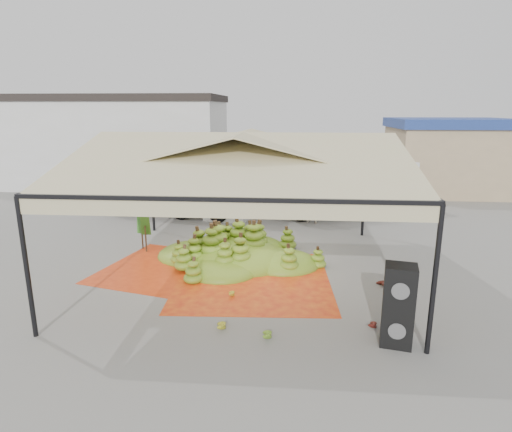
# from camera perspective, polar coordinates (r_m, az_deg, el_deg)

# --- Properties ---
(ground) EXTENTS (90.00, 90.00, 0.00)m
(ground) POSITION_cam_1_polar(r_m,az_deg,el_deg) (12.65, -1.47, -7.38)
(ground) COLOR slate
(ground) RESTS_ON ground
(canopy_tent) EXTENTS (8.10, 8.10, 4.00)m
(canopy_tent) POSITION_cam_1_polar(r_m,az_deg,el_deg) (11.84, -1.57, 7.65)
(canopy_tent) COLOR black
(canopy_tent) RESTS_ON ground
(building_white) EXTENTS (14.30, 6.30, 5.40)m
(building_white) POSITION_cam_1_polar(r_m,az_deg,el_deg) (28.12, -19.27, 9.48)
(building_white) COLOR silver
(building_white) RESTS_ON ground
(building_tan) EXTENTS (6.30, 5.30, 4.10)m
(building_tan) POSITION_cam_1_polar(r_m,az_deg,el_deg) (26.31, 24.20, 7.36)
(building_tan) COLOR tan
(building_tan) RESTS_ON ground
(tarp_left) EXTENTS (4.67, 4.54, 0.01)m
(tarp_left) POSITION_cam_1_polar(r_m,az_deg,el_deg) (13.05, -11.10, -6.92)
(tarp_left) COLOR #E04915
(tarp_left) RESTS_ON ground
(tarp_right) EXTENTS (4.40, 4.60, 0.01)m
(tarp_right) POSITION_cam_1_polar(r_m,az_deg,el_deg) (12.04, -0.35, -8.48)
(tarp_right) COLOR orange
(tarp_right) RESTS_ON ground
(banana_heap) EXTENTS (5.92, 5.10, 1.15)m
(banana_heap) POSITION_cam_1_polar(r_m,az_deg,el_deg) (13.28, -2.24, -3.67)
(banana_heap) COLOR #507718
(banana_heap) RESTS_ON ground
(hand_yellow_a) EXTENTS (0.55, 0.48, 0.23)m
(hand_yellow_a) POSITION_cam_1_polar(r_m,az_deg,el_deg) (9.57, -5.27, -14.18)
(hand_yellow_a) COLOR #AFA123
(hand_yellow_a) RESTS_ON ground
(hand_yellow_b) EXTENTS (0.45, 0.39, 0.18)m
(hand_yellow_b) POSITION_cam_1_polar(r_m,az_deg,el_deg) (11.07, -3.71, -10.15)
(hand_yellow_b) COLOR gold
(hand_yellow_b) RESTS_ON ground
(hand_red_a) EXTENTS (0.52, 0.47, 0.19)m
(hand_red_a) POSITION_cam_1_polar(r_m,az_deg,el_deg) (9.94, 14.82, -13.58)
(hand_red_a) COLOR #531613
(hand_red_a) RESTS_ON ground
(hand_red_b) EXTENTS (0.56, 0.50, 0.21)m
(hand_red_b) POSITION_cam_1_polar(r_m,az_deg,el_deg) (12.06, 16.08, -8.53)
(hand_red_b) COLOR #561913
(hand_red_b) RESTS_ON ground
(hand_green) EXTENTS (0.53, 0.44, 0.23)m
(hand_green) POSITION_cam_1_polar(r_m,az_deg,el_deg) (9.20, 0.82, -15.33)
(hand_green) COLOR #52821B
(hand_green) RESTS_ON ground
(hanging_bunches) EXTENTS (1.74, 0.24, 0.20)m
(hanging_bunches) POSITION_cam_1_polar(r_m,az_deg,el_deg) (10.88, -6.32, 3.36)
(hanging_bunches) COLOR #4F7518
(hanging_bunches) RESTS_ON ground
(speaker_stack) EXTENTS (0.71, 0.65, 1.69)m
(speaker_stack) POSITION_cam_1_polar(r_m,az_deg,el_deg) (9.12, 18.45, -11.25)
(speaker_stack) COLOR black
(speaker_stack) RESTS_ON ground
(banana_leaves) EXTENTS (0.96, 1.36, 3.70)m
(banana_leaves) POSITION_cam_1_polar(r_m,az_deg,el_deg) (15.21, -14.72, -4.08)
(banana_leaves) COLOR #286C1C
(banana_leaves) RESTS_ON ground
(vendor) EXTENTS (0.82, 0.67, 1.93)m
(vendor) POSITION_cam_1_polar(r_m,az_deg,el_deg) (17.77, 7.51, 2.12)
(vendor) COLOR gray
(vendor) RESTS_ON ground
(truck_left) EXTENTS (6.94, 3.47, 2.28)m
(truck_left) POSITION_cam_1_polar(r_m,az_deg,el_deg) (19.38, -9.46, 4.37)
(truck_left) COLOR #4D2D19
(truck_left) RESTS_ON ground
(truck_right) EXTENTS (6.87, 4.71, 2.24)m
(truck_right) POSITION_cam_1_polar(r_m,az_deg,el_deg) (20.08, 12.26, 4.51)
(truck_right) COLOR #4A2B18
(truck_right) RESTS_ON ground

